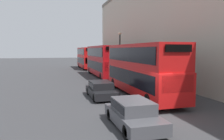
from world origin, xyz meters
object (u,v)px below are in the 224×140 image
Objects in this scene: bus_leading at (141,67)px; car_dark_sedan at (133,113)px; bus_second_in_queue at (102,60)px; bus_third_in_queue at (87,57)px; car_hatchback at (101,89)px.

bus_leading is 2.66× the size of car_dark_sedan.
car_dark_sedan is (-3.40, -6.96, -1.68)m from bus_leading.
bus_second_in_queue is at bearing 80.75° from car_dark_sedan.
bus_third_in_queue is 2.40× the size of car_hatchback.
bus_second_in_queue is at bearing 90.00° from bus_leading.
bus_third_in_queue is at bearing 84.46° from car_dark_sedan.
bus_third_in_queue is 2.48× the size of car_dark_sedan.
bus_second_in_queue is 21.22m from car_dark_sedan.
bus_leading is at bearing -90.00° from bus_second_in_queue.
bus_second_in_queue is 14.19m from bus_third_in_queue.
bus_third_in_queue is 28.18m from car_hatchback.
bus_second_in_queue reaches higher than car_hatchback.
bus_second_in_queue reaches higher than bus_leading.
bus_third_in_queue is (-0.00, 14.19, -0.04)m from bus_second_in_queue.
bus_leading reaches higher than car_dark_sedan.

